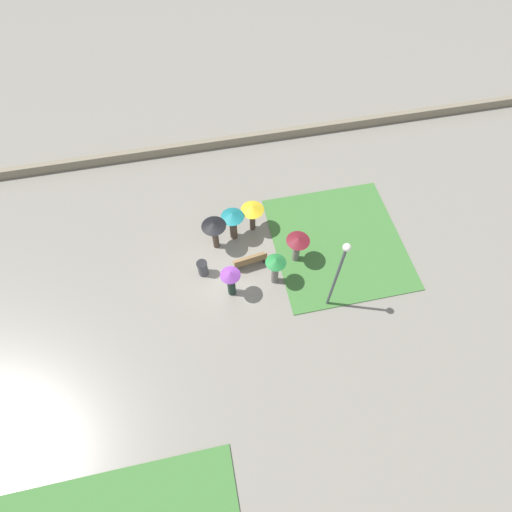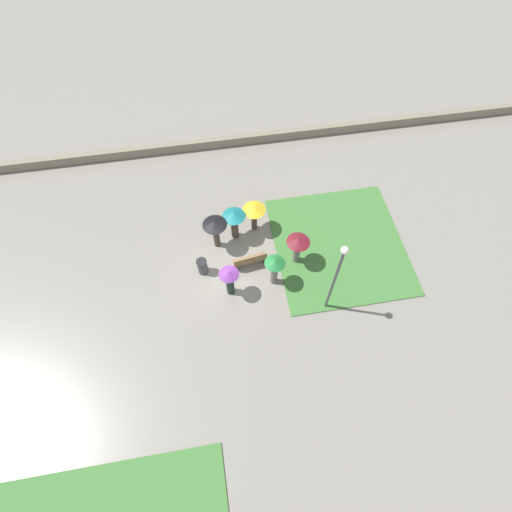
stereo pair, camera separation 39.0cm
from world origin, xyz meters
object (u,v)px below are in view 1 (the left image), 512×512
object	(u,v)px
lamp_post	(339,270)
crowd_person_maroon	(297,244)
crowd_person_purple	(231,280)
crowd_person_teal	(233,220)
crowd_person_black	(214,228)
crowd_person_yellow	(252,211)
crowd_person_green	(276,266)
park_bench	(250,261)
trash_bin	(203,268)

from	to	relation	value
lamp_post	crowd_person_maroon	bearing A→B (deg)	-72.52
crowd_person_purple	crowd_person_teal	world-z (taller)	crowd_person_purple
lamp_post	crowd_person_black	distance (m)	6.37
crowd_person_yellow	crowd_person_purple	bearing A→B (deg)	-118.88
crowd_person_black	crowd_person_yellow	distance (m)	2.13
crowd_person_teal	crowd_person_green	xyz separation A→B (m)	(-1.44, 2.94, 0.03)
crowd_person_black	crowd_person_teal	size ratio (longest dim) A/B	1.02
crowd_person_yellow	crowd_person_green	distance (m)	3.28
crowd_person_yellow	crowd_person_teal	xyz separation A→B (m)	(1.04, 0.31, -0.04)
park_bench	crowd_person_purple	size ratio (longest dim) A/B	0.88
crowd_person_purple	crowd_person_yellow	size ratio (longest dim) A/B	1.07
crowd_person_green	crowd_person_teal	bearing A→B (deg)	80.96
lamp_post	crowd_person_purple	xyz separation A→B (m)	(4.19, -1.47, -1.88)
crowd_person_maroon	crowd_person_black	bearing A→B (deg)	3.92
crowd_person_yellow	crowd_person_maroon	size ratio (longest dim) A/B	0.96
crowd_person_black	crowd_person_maroon	world-z (taller)	crowd_person_black
crowd_person_maroon	crowd_person_teal	bearing A→B (deg)	-8.95
crowd_person_black	crowd_person_maroon	xyz separation A→B (m)	(-3.68, 1.57, -0.16)
crowd_person_black	park_bench	bearing A→B (deg)	30.79
lamp_post	trash_bin	distance (m)	6.60
crowd_person_purple	crowd_person_maroon	world-z (taller)	crowd_person_purple
crowd_person_purple	crowd_person_teal	xyz separation A→B (m)	(-0.64, -3.14, 0.12)
crowd_person_purple	crowd_person_black	size ratio (longest dim) A/B	0.98
lamp_post	trash_bin	size ratio (longest dim) A/B	5.44
trash_bin	lamp_post	bearing A→B (deg)	152.67
trash_bin	crowd_person_black	size ratio (longest dim) A/B	0.47
crowd_person_black	crowd_person_teal	world-z (taller)	crowd_person_black
park_bench	crowd_person_yellow	xyz separation A→B (m)	(-0.56, -2.20, 0.95)
park_bench	crowd_person_yellow	world-z (taller)	crowd_person_yellow
crowd_person_black	crowd_person_maroon	bearing A→B (deg)	53.59
park_bench	crowd_person_teal	bearing A→B (deg)	-83.49
lamp_post	crowd_person_yellow	xyz separation A→B (m)	(2.51, -4.92, -1.71)
crowd_person_purple	crowd_person_black	distance (m)	2.76
lamp_post	crowd_person_green	size ratio (longest dim) A/B	2.52
crowd_person_purple	crowd_person_yellow	bearing A→B (deg)	68.23
park_bench	crowd_person_black	xyz separation A→B (m)	(1.43, -1.48, 1.03)
crowd_person_green	crowd_person_yellow	bearing A→B (deg)	61.86
lamp_post	crowd_person_black	bearing A→B (deg)	-42.99
trash_bin	crowd_person_black	bearing A→B (deg)	-120.88
park_bench	crowd_person_maroon	world-z (taller)	crowd_person_maroon
park_bench	crowd_person_teal	world-z (taller)	crowd_person_teal
crowd_person_black	crowd_person_maroon	distance (m)	4.00
park_bench	crowd_person_green	world-z (taller)	crowd_person_green
crowd_person_purple	crowd_person_teal	distance (m)	3.21
trash_bin	crowd_person_purple	xyz separation A→B (m)	(-1.17, 1.30, 0.79)
park_bench	crowd_person_yellow	distance (m)	2.46
crowd_person_maroon	crowd_person_green	distance (m)	1.60
park_bench	crowd_person_teal	size ratio (longest dim) A/B	0.88
crowd_person_black	crowd_person_teal	xyz separation A→B (m)	(-0.96, -0.41, -0.13)
crowd_person_teal	crowd_person_green	bearing A→B (deg)	136.51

